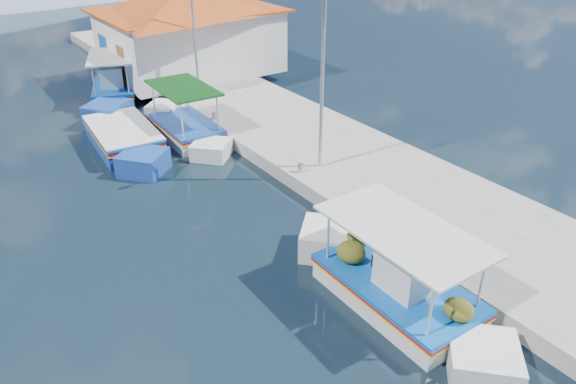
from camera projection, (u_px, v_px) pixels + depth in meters
ground at (231, 251)px, 14.64m from camera, size 160.00×160.00×0.00m
quay at (284, 128)px, 21.80m from camera, size 5.00×44.00×0.50m
bollards at (249, 137)px, 20.02m from camera, size 0.20×17.20×0.30m
main_caique at (394, 286)px, 12.59m from camera, size 2.10×7.00×2.31m
caique_green_canopy at (186, 129)px, 21.46m from camera, size 1.99×6.25×2.34m
caique_blue_hull at (123, 138)px, 20.65m from camera, size 2.44×7.11×1.27m
caique_far at (114, 89)px, 25.82m from camera, size 3.29×5.99×2.24m
harbor_building at (189, 26)px, 27.24m from camera, size 10.49×10.49×4.40m
lamp_post_near at (320, 68)px, 16.50m from camera, size 1.21×0.14×6.00m
lamp_post_far at (191, 21)px, 22.99m from camera, size 1.21×0.14×6.00m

